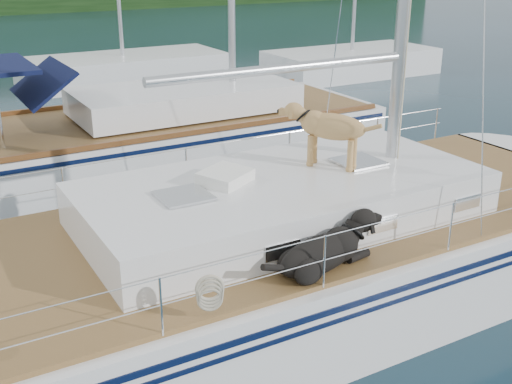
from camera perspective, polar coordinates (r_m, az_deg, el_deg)
ground at (r=8.66m, az=-2.26°, el=-10.95°), size 120.00×120.00×0.00m
main_sailboat at (r=8.36m, az=-1.70°, el=-6.86°), size 12.00×3.80×14.01m
neighbor_sailboat at (r=14.22m, az=-10.26°, el=4.47°), size 11.00×3.50×13.30m
bg_boat_center at (r=24.07m, az=-11.69°, el=10.64°), size 7.20×3.00×11.65m
bg_boat_east at (r=25.19m, az=8.48°, el=11.30°), size 6.40×3.00×11.65m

